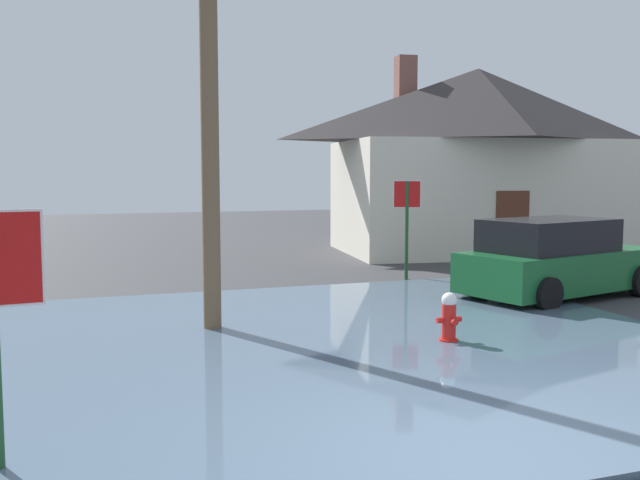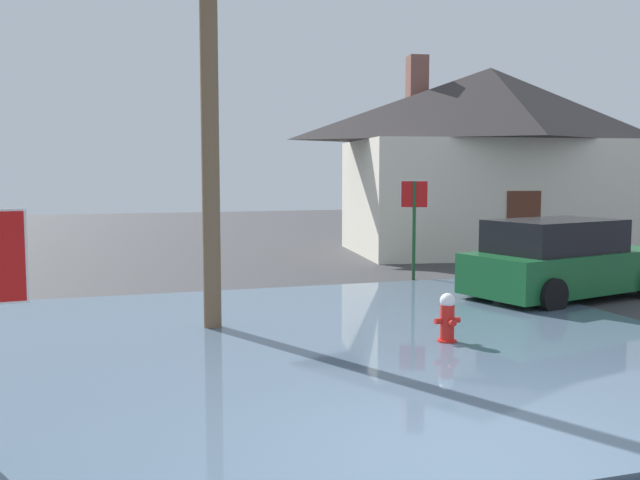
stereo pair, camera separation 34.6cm
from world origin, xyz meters
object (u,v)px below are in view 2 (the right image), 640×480
at_px(parked_car, 563,261).
at_px(stop_sign_far, 414,210).
at_px(fire_hydrant, 447,320).
at_px(utility_pole, 208,21).
at_px(house, 489,157).

bearing_deg(parked_car, stop_sign_far, 118.85).
bearing_deg(stop_sign_far, fire_hydrant, -110.79).
bearing_deg(stop_sign_far, utility_pole, -143.45).
bearing_deg(house, utility_pole, -139.37).
relative_size(stop_sign_far, parked_car, 0.51).
xyz_separation_m(utility_pole, parked_car, (7.13, 0.80, -4.07)).
relative_size(utility_pole, parked_car, 2.03).
relative_size(fire_hydrant, parked_car, 0.17).
relative_size(utility_pole, house, 0.95).
distance_m(fire_hydrant, utility_pole, 5.78).
xyz_separation_m(house, parked_car, (-3.03, -7.92, -2.23)).
xyz_separation_m(stop_sign_far, parked_car, (1.76, -3.19, -0.88)).
bearing_deg(parked_car, fire_hydrant, -145.15).
bearing_deg(house, parked_car, -110.93).
bearing_deg(fire_hydrant, utility_pole, 147.00).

